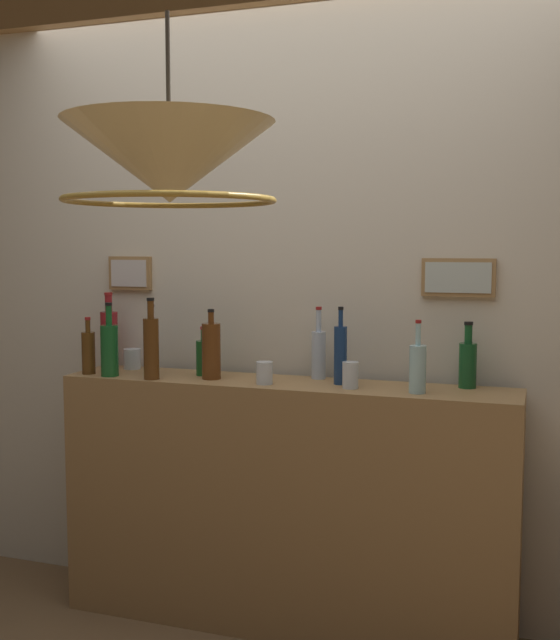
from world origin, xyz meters
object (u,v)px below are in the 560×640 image
(liquor_bottle_amaro, at_px, (319,353))
(liquor_bottle_brandy, at_px, (340,354))
(liquor_bottle_scotch, at_px, (204,357))
(liquor_bottle_port, at_px, (152,346))
(liquor_bottle_whiskey, at_px, (211,350))
(liquor_bottle_rye, at_px, (110,349))
(glass_tumbler_rocks, at_px, (264,373))
(liquor_bottle_rum, at_px, (88,352))
(glass_tumbler_highball, at_px, (132,359))
(glass_tumbler_shot, at_px, (350,375))
(pendant_lamp, at_px, (169,165))
(liquor_bottle_gin, at_px, (151,346))
(liquor_bottle_vodka, at_px, (418,367))
(liquor_bottle_mezcal, at_px, (109,337))
(liquor_bottle_sherry, at_px, (468,363))

(liquor_bottle_amaro, relative_size, liquor_bottle_brandy, 0.97)
(liquor_bottle_scotch, bearing_deg, liquor_bottle_port, -169.77)
(liquor_bottle_whiskey, relative_size, liquor_bottle_rye, 0.93)
(liquor_bottle_scotch, xyz_separation_m, glass_tumbler_rocks, (0.31, -0.11, -0.03))
(liquor_bottle_scotch, bearing_deg, liquor_bottle_rum, -164.98)
(glass_tumbler_highball, height_order, glass_tumbler_shot, glass_tumbler_shot)
(liquor_bottle_whiskey, distance_m, pendant_lamp, 1.17)
(liquor_bottle_port, distance_m, liquor_bottle_gin, 0.13)
(liquor_bottle_amaro, height_order, liquor_bottle_whiskey, liquor_bottle_amaro)
(liquor_bottle_port, xyz_separation_m, liquor_bottle_vodka, (1.12, -0.06, -0.02))
(liquor_bottle_gin, height_order, liquor_bottle_scotch, liquor_bottle_gin)
(liquor_bottle_whiskey, height_order, glass_tumbler_highball, liquor_bottle_whiskey)
(liquor_bottle_mezcal, height_order, glass_tumbler_rocks, liquor_bottle_mezcal)
(liquor_bottle_sherry, bearing_deg, liquor_bottle_rye, -171.76)
(liquor_bottle_vodka, bearing_deg, liquor_bottle_whiskey, 177.93)
(liquor_bottle_port, distance_m, glass_tumbler_rocks, 0.54)
(liquor_bottle_scotch, relative_size, glass_tumbler_rocks, 2.32)
(liquor_bottle_sherry, distance_m, glass_tumbler_shot, 0.45)
(glass_tumbler_highball, distance_m, pendant_lamp, 1.47)
(liquor_bottle_whiskey, distance_m, glass_tumbler_shot, 0.58)
(liquor_bottle_brandy, xyz_separation_m, pendant_lamp, (-0.22, -0.99, 0.63))
(liquor_bottle_rum, distance_m, liquor_bottle_brandy, 1.06)
(liquor_bottle_sherry, bearing_deg, liquor_bottle_mezcal, -179.83)
(glass_tumbler_highball, xyz_separation_m, pendant_lamp, (0.73, -1.05, 0.71))
(liquor_bottle_amaro, distance_m, liquor_bottle_rye, 0.86)
(liquor_bottle_rum, height_order, liquor_bottle_mezcal, liquor_bottle_mezcal)
(liquor_bottle_gin, distance_m, liquor_bottle_whiskey, 0.24)
(liquor_bottle_rye, distance_m, glass_tumbler_highball, 0.20)
(liquor_bottle_brandy, height_order, liquor_bottle_gin, liquor_bottle_gin)
(pendant_lamp, bearing_deg, liquor_bottle_gin, 121.73)
(liquor_bottle_rum, xyz_separation_m, liquor_bottle_mezcal, (-0.01, 0.18, 0.04))
(liquor_bottle_scotch, relative_size, glass_tumbler_shot, 2.02)
(liquor_bottle_scotch, height_order, glass_tumbler_highball, liquor_bottle_scotch)
(liquor_bottle_mezcal, height_order, liquor_bottle_rye, liquor_bottle_mezcal)
(liquor_bottle_amaro, height_order, glass_tumbler_highball, liquor_bottle_amaro)
(liquor_bottle_amaro, height_order, liquor_bottle_vodka, liquor_bottle_amaro)
(liquor_bottle_rye, distance_m, glass_tumbler_rocks, 0.67)
(liquor_bottle_amaro, xyz_separation_m, liquor_bottle_scotch, (-0.47, -0.07, -0.03))
(glass_tumbler_rocks, distance_m, glass_tumbler_shot, 0.34)
(liquor_bottle_rye, bearing_deg, glass_tumbler_shot, 3.02)
(liquor_bottle_sherry, height_order, liquor_bottle_mezcal, liquor_bottle_mezcal)
(liquor_bottle_port, height_order, liquor_bottle_whiskey, liquor_bottle_port)
(liquor_bottle_port, xyz_separation_m, glass_tumbler_shot, (0.86, -0.05, -0.07))
(liquor_bottle_rum, bearing_deg, glass_tumbler_rocks, 1.11)
(glass_tumbler_rocks, bearing_deg, glass_tumbler_shot, 3.68)
(liquor_bottle_gin, distance_m, liquor_bottle_vodka, 1.06)
(liquor_bottle_sherry, distance_m, liquor_bottle_vodka, 0.23)
(liquor_bottle_mezcal, relative_size, liquor_bottle_gin, 1.01)
(liquor_bottle_mezcal, relative_size, liquor_bottle_whiskey, 1.17)
(liquor_bottle_amaro, distance_m, liquor_bottle_vodka, 0.46)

